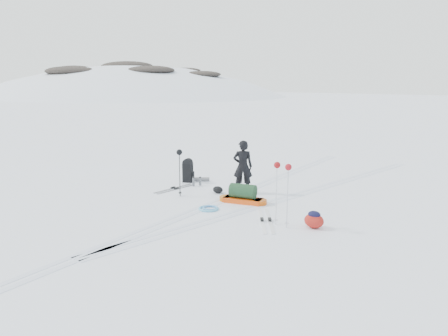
# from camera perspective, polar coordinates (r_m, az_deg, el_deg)

# --- Properties ---
(ground) EXTENTS (200.00, 200.00, 0.00)m
(ground) POSITION_cam_1_polar(r_m,az_deg,el_deg) (12.46, -0.65, -4.38)
(ground) COLOR white
(ground) RESTS_ON ground
(ski_tracks) EXTENTS (3.38, 17.97, 0.01)m
(ski_tracks) POSITION_cam_1_polar(r_m,az_deg,el_deg) (12.79, 3.96, -3.97)
(ski_tracks) COLOR silver
(ski_tracks) RESTS_ON ground
(skier) EXTENTS (0.70, 0.66, 1.62)m
(skier) POSITION_cam_1_polar(r_m,az_deg,el_deg) (13.28, 2.47, 0.18)
(skier) COLOR black
(skier) RESTS_ON ground
(pulk_sled) EXTENTS (1.45, 0.75, 0.54)m
(pulk_sled) POSITION_cam_1_polar(r_m,az_deg,el_deg) (12.30, 2.48, -3.61)
(pulk_sled) COLOR #E5490D
(pulk_sled) RESTS_ON ground
(expedition_rucksack) EXTENTS (0.72, 0.78, 0.81)m
(expedition_rucksack) POSITION_cam_1_polar(r_m,az_deg,el_deg) (14.77, -4.51, -0.41)
(expedition_rucksack) COLOR black
(expedition_rucksack) RESTS_ON ground
(ski_poles_black) EXTENTS (0.18, 0.18, 1.41)m
(ski_poles_black) POSITION_cam_1_polar(r_m,az_deg,el_deg) (12.84, -5.85, 1.32)
(ski_poles_black) COLOR black
(ski_poles_black) RESTS_ON ground
(ski_poles_silver) EXTENTS (0.48, 0.21, 1.53)m
(ski_poles_silver) POSITION_cam_1_polar(r_m,az_deg,el_deg) (10.16, 7.65, -0.70)
(ski_poles_silver) COLOR silver
(ski_poles_silver) RESTS_ON ground
(touring_skis_grey) EXTENTS (0.30, 1.60, 0.06)m
(touring_skis_grey) POSITION_cam_1_polar(r_m,az_deg,el_deg) (13.94, -6.46, -2.68)
(touring_skis_grey) COLOR gray
(touring_skis_grey) RESTS_ON ground
(touring_skis_white) EXTENTS (1.38, 1.69, 0.07)m
(touring_skis_white) POSITION_cam_1_polar(r_m,az_deg,el_deg) (10.81, 5.48, -6.84)
(touring_skis_white) COLOR white
(touring_skis_white) RESTS_ON ground
(rope_coil) EXTENTS (0.58, 0.58, 0.07)m
(rope_coil) POSITION_cam_1_polar(r_m,az_deg,el_deg) (11.70, -1.94, -5.28)
(rope_coil) COLOR #5BBADF
(rope_coil) RESTS_ON ground
(small_daypack) EXTENTS (0.59, 0.54, 0.41)m
(small_daypack) POSITION_cam_1_polar(r_m,az_deg,el_deg) (10.45, 11.68, -6.63)
(small_daypack) COLOR maroon
(small_daypack) RESTS_ON ground
(thermos_pair) EXTENTS (0.20, 0.31, 0.31)m
(thermos_pair) POSITION_cam_1_polar(r_m,az_deg,el_deg) (14.26, -3.59, -1.76)
(thermos_pair) COLOR slate
(thermos_pair) RESTS_ON ground
(stuff_sack) EXTENTS (0.40, 0.34, 0.21)m
(stuff_sack) POSITION_cam_1_polar(r_m,az_deg,el_deg) (13.34, -0.81, -2.85)
(stuff_sack) COLOR black
(stuff_sack) RESTS_ON ground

